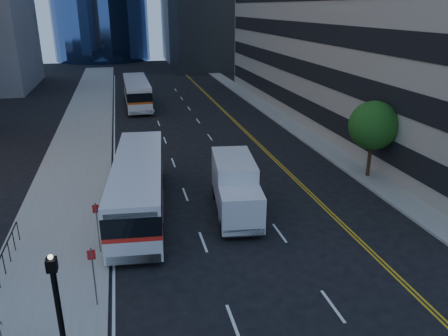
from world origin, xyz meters
The scene contains 8 objects.
ground centered at (0.00, 0.00, 0.00)m, with size 160.00×160.00×0.00m, color black.
sidewalk_west centered at (-10.50, 25.00, 0.07)m, with size 5.00×90.00×0.15m, color gray.
sidewalk_east centered at (9.00, 25.00, 0.07)m, with size 2.00×90.00×0.15m, color gray.
street_tree centered at (9.00, 8.00, 3.64)m, with size 3.20×3.20×5.10m.
lamp_post centered at (-9.00, -6.00, 2.72)m, with size 0.28×0.28×4.56m.
bus_front centered at (-6.32, 6.13, 1.67)m, with size 3.72×12.06×3.06m.
bus_rear centered at (-5.14, 34.61, 1.67)m, with size 2.74×11.90×3.06m.
box_truck centered at (-1.14, 4.74, 1.59)m, with size 2.92×6.50×3.01m.
Camera 1 is at (-6.83, -16.69, 10.94)m, focal length 35.00 mm.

